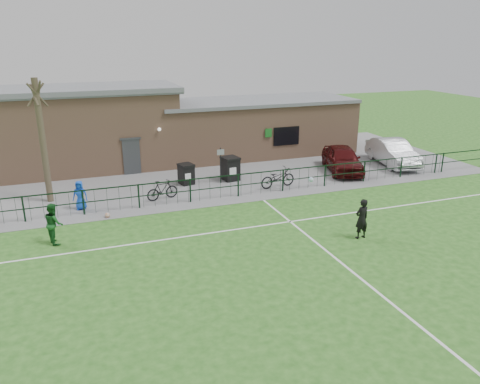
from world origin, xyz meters
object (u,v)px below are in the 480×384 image
object	(u,v)px
wheelie_bin_left	(186,175)
bicycle_e	(278,178)
wheelie_bin_right	(230,169)
sign_post	(221,166)
spectator_child	(80,195)
bare_tree	(43,142)
ball_ground	(107,215)
outfield_player	(54,223)
car_maroon	(342,159)
bicycle_d	(162,190)
car_silver	(393,152)

from	to	relation	value
wheelie_bin_left	bicycle_e	bearing A→B (deg)	-39.71
wheelie_bin_right	bicycle_e	distance (m)	2.93
sign_post	spectator_child	size ratio (longest dim) A/B	1.44
bare_tree	ball_ground	xyz separation A→B (m)	(2.45, -3.23, -2.88)
spectator_child	wheelie_bin_left	bearing A→B (deg)	37.47
wheelie_bin_right	outfield_player	world-z (taller)	outfield_player
sign_post	outfield_player	size ratio (longest dim) A/B	1.22
wheelie_bin_right	outfield_player	xyz separation A→B (m)	(-9.25, -5.66, 0.18)
car_maroon	bicycle_e	world-z (taller)	car_maroon
bicycle_e	outfield_player	world-z (taller)	outfield_player
wheelie_bin_left	bicycle_d	bearing A→B (deg)	-141.89
bare_tree	wheelie_bin_left	distance (m)	7.45
car_maroon	spectator_child	distance (m)	15.12
wheelie_bin_right	bicycle_d	distance (m)	4.73
outfield_player	ball_ground	xyz separation A→B (m)	(2.16, 2.07, -0.71)
spectator_child	bare_tree	bearing A→B (deg)	145.00
wheelie_bin_right	outfield_player	size ratio (longest dim) A/B	0.76
bare_tree	car_silver	xyz separation A→B (m)	(20.29, -0.02, -2.18)
bare_tree	sign_post	size ratio (longest dim) A/B	3.00
car_maroon	ball_ground	distance (m)	14.31
wheelie_bin_left	car_maroon	bearing A→B (deg)	-17.30
wheelie_bin_left	wheelie_bin_right	size ratio (longest dim) A/B	0.84
wheelie_bin_right	bicycle_e	size ratio (longest dim) A/B	0.61
wheelie_bin_right	outfield_player	distance (m)	10.85
outfield_player	bicycle_e	bearing A→B (deg)	-86.74
wheelie_bin_left	car_silver	bearing A→B (deg)	-14.76
wheelie_bin_left	car_silver	xyz separation A→B (m)	(13.27, -0.48, 0.27)
bicycle_e	outfield_player	size ratio (longest dim) A/B	1.24
wheelie_bin_right	ball_ground	size ratio (longest dim) A/B	5.40
wheelie_bin_right	car_maroon	xyz separation A→B (m)	(6.90, -0.66, 0.15)
outfield_player	ball_ground	bearing A→B (deg)	-60.18
sign_post	spectator_child	world-z (taller)	sign_post
spectator_child	ball_ground	bearing A→B (deg)	-38.55
wheelie_bin_right	car_maroon	world-z (taller)	car_maroon
wheelie_bin_left	ball_ground	bearing A→B (deg)	-153.70
bicycle_e	spectator_child	size ratio (longest dim) A/B	1.46
spectator_child	ball_ground	size ratio (longest dim) A/B	6.05
ball_ground	bare_tree	bearing A→B (deg)	127.24
car_silver	spectator_child	world-z (taller)	car_silver
bare_tree	outfield_player	distance (m)	5.74
sign_post	bicycle_d	world-z (taller)	sign_post
car_maroon	ball_ground	size ratio (longest dim) A/B	19.74
car_silver	outfield_player	world-z (taller)	outfield_player
wheelie_bin_left	outfield_player	bearing A→B (deg)	-152.07
wheelie_bin_left	bicycle_d	world-z (taller)	wheelie_bin_left
outfield_player	wheelie_bin_left	bearing A→B (deg)	-63.38
bare_tree	wheelie_bin_right	bearing A→B (deg)	2.18
wheelie_bin_right	car_silver	xyz separation A→B (m)	(10.74, -0.38, 0.17)
outfield_player	ball_ground	world-z (taller)	outfield_player
wheelie_bin_right	bicycle_d	bearing A→B (deg)	-163.93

